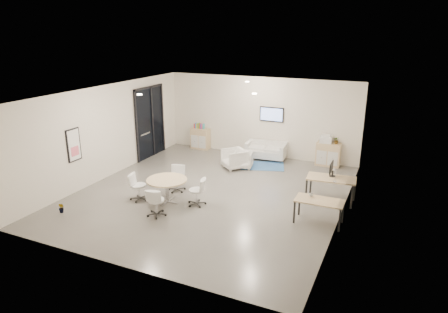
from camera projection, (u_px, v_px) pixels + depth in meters
room_shell at (211, 145)px, 12.22m from camera, size 9.60×10.60×4.80m
glass_door at (150, 120)px, 15.98m from camera, size 0.09×1.90×2.85m
artwork at (74, 145)px, 12.41m from camera, size 0.05×0.54×1.04m
wall_tv at (272, 114)px, 15.84m from camera, size 0.98×0.06×0.58m
ceiling_spots at (216, 89)px, 12.53m from camera, size 3.14×4.14×0.03m
sideboard_left at (200, 139)px, 17.30m from camera, size 0.80×0.41×0.90m
sideboard_right at (328, 154)px, 15.14m from camera, size 0.90×0.43×0.90m
books at (199, 126)px, 17.15m from camera, size 0.46×0.14×0.22m
printer at (326, 139)px, 15.01m from camera, size 0.46×0.39×0.31m
loveseat at (266, 151)px, 15.99m from camera, size 1.65×0.92×0.59m
blue_rug at (263, 166)px, 15.22m from camera, size 1.85×1.51×0.01m
armchair_left at (234, 158)px, 14.88m from camera, size 1.07×1.06×0.80m
armchair_right at (243, 159)px, 14.94m from camera, size 0.79×0.76×0.69m
desk_rear at (331, 180)px, 11.95m from camera, size 1.49×0.84×0.74m
desk_front at (319, 202)px, 10.60m from camera, size 1.28×0.65×0.66m
monitor at (332, 169)px, 12.00m from camera, size 0.20×0.50×0.44m
round_table at (167, 182)px, 11.86m from camera, size 1.21×1.21×0.74m
meeting_chairs at (167, 189)px, 11.93m from camera, size 2.47×2.47×0.82m
plant_cabinet at (337, 141)px, 14.86m from camera, size 0.25×0.28×0.21m
plant_floor at (62, 211)px, 11.34m from camera, size 0.21×0.32×0.13m
cup at (311, 195)px, 10.79m from camera, size 0.12×0.10×0.11m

